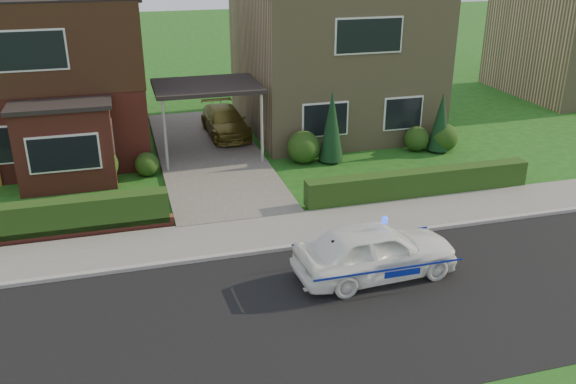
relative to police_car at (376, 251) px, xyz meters
name	(u,v)px	position (x,y,z in m)	size (l,w,h in m)	color
ground	(289,319)	(-2.52, -1.20, -0.68)	(120.00, 120.00, 0.00)	#174E15
road	(289,319)	(-2.52, -1.20, -0.68)	(60.00, 6.00, 0.02)	black
kerb	(258,252)	(-2.52, 1.85, -0.62)	(60.00, 0.16, 0.12)	#9E9993
sidewalk	(249,235)	(-2.52, 2.90, -0.63)	(60.00, 2.00, 0.10)	slate
driveway	(210,155)	(-2.52, 9.80, -0.62)	(3.80, 12.00, 0.12)	#666059
house_left	(39,49)	(-8.30, 12.70, 3.13)	(7.50, 9.53, 7.25)	brown
house_right	(331,39)	(3.28, 12.79, 2.98)	(7.50, 8.06, 7.25)	#94815A
carport_link	(207,87)	(-2.52, 9.75, 1.97)	(3.80, 3.00, 2.77)	black
dwarf_wall	(30,237)	(-8.32, 4.10, -0.50)	(7.70, 0.25, 0.36)	brown
hedge_left	(32,241)	(-8.32, 4.25, -0.68)	(7.50, 0.55, 0.90)	#173511
hedge_right	(418,197)	(3.28, 4.15, -0.68)	(7.50, 0.55, 0.80)	#173511
shrub_left_mid	(98,165)	(-6.52, 8.10, -0.02)	(1.32, 1.32, 1.32)	#173511
shrub_left_near	(147,164)	(-4.92, 8.40, -0.26)	(0.84, 0.84, 0.84)	#173511
shrub_right_near	(303,147)	(0.68, 8.20, -0.08)	(1.20, 1.20, 1.20)	#173511
shrub_right_mid	(417,139)	(5.28, 8.30, -0.20)	(0.96, 0.96, 0.96)	#173511
shrub_right_far	(444,138)	(6.28, 8.00, -0.14)	(1.08, 1.08, 1.08)	#173511
conifer_a	(332,128)	(1.68, 8.00, 0.62)	(0.90, 0.90, 2.60)	black
conifer_b	(441,124)	(6.08, 8.00, 0.42)	(0.90, 0.90, 2.20)	black
police_car	(376,251)	(0.00, 0.00, 0.00)	(3.69, 4.10, 1.53)	white
driveway_car	(225,121)	(-1.52, 11.99, -0.01)	(1.55, 3.81, 1.11)	olive
potted_plant_b	(76,216)	(-7.14, 4.80, -0.32)	(0.32, 0.40, 0.73)	gray
potted_plant_c	(38,219)	(-8.15, 4.80, -0.29)	(0.44, 0.44, 0.79)	gray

